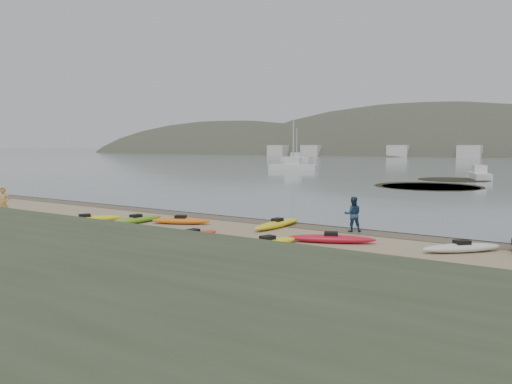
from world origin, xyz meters
The scene contains 7 objects.
ground centered at (0.00, 0.00, 0.00)m, with size 600.00×600.00×0.00m, color tan.
wet_sand centered at (0.00, -0.30, 0.00)m, with size 60.00×60.00×0.00m, color brown.
kayaks centered at (1.32, -4.26, 0.17)m, with size 20.60×8.18×0.34m.
person_west centered at (-10.79, -8.00, 0.93)m, with size 0.68×0.44×1.85m, color tan.
person_east centered at (5.95, -0.80, 0.83)m, with size 0.80×0.63×1.65m, color navy.
kelp_mats centered at (2.39, 29.70, 0.03)m, with size 10.29×20.30×0.04m.
moored_boats centered at (3.12, 79.60, 0.54)m, with size 106.94×79.30×1.15m.
Camera 1 is at (14.84, -22.54, 4.05)m, focal length 35.00 mm.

